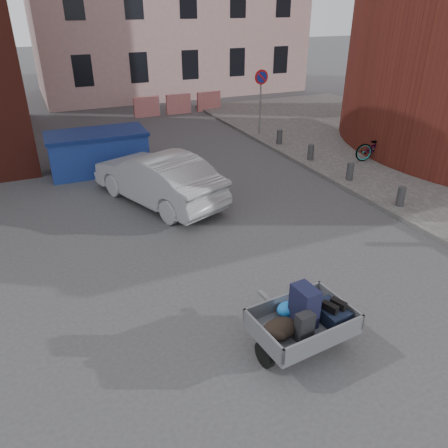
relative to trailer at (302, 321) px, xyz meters
name	(u,v)px	position (x,y,z in m)	size (l,w,h in m)	color
ground	(221,281)	(-0.39, 2.39, -0.61)	(120.00, 120.00, 0.00)	#38383A
sidewalk	(426,160)	(9.61, 6.39, -0.55)	(9.00, 24.00, 0.12)	#474442
no_parking_sign	(261,88)	(5.61, 11.87, 1.41)	(0.60, 0.09, 2.65)	gray
bollards	(350,171)	(5.61, 5.79, -0.21)	(0.22, 9.02, 0.55)	#3A3A3D
barriers	(179,104)	(3.81, 17.39, -0.11)	(4.70, 0.18, 1.00)	red
trailer	(302,321)	(0.00, 0.00, 0.00)	(1.70, 1.87, 1.20)	black
dumpster	(98,152)	(-1.50, 10.21, 0.08)	(3.30, 1.74, 1.37)	navy
silver_car	(158,178)	(-0.39, 6.88, 0.13)	(1.56, 4.46, 1.47)	#9DA0A4
bicycle	(380,146)	(7.85, 6.98, 0.00)	(0.65, 1.87, 0.98)	black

